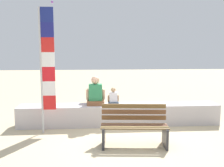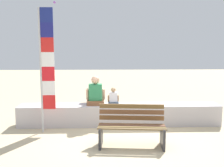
{
  "view_description": "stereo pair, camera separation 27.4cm",
  "coord_description": "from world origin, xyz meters",
  "px_view_note": "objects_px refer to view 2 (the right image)",
  "views": [
    {
      "loc": [
        -0.72,
        -5.95,
        2.13
      ],
      "look_at": [
        -0.21,
        1.01,
        1.17
      ],
      "focal_mm": 40.84,
      "sensor_mm": 36.0,
      "label": 1
    },
    {
      "loc": [
        -0.45,
        -5.97,
        2.13
      ],
      "look_at": [
        -0.21,
        1.01,
        1.17
      ],
      "focal_mm": 40.84,
      "sensor_mm": 36.0,
      "label": 2
    }
  ],
  "objects_px": {
    "person_adult": "(96,93)",
    "park_bench": "(132,127)",
    "flag_banner": "(45,64)",
    "person_child": "(113,98)"
  },
  "relations": [
    {
      "from": "park_bench",
      "to": "flag_banner",
      "type": "relative_size",
      "value": 0.48
    },
    {
      "from": "person_adult",
      "to": "person_child",
      "type": "xyz_separation_m",
      "value": [
        0.5,
        0.0,
        -0.13
      ]
    },
    {
      "from": "person_adult",
      "to": "park_bench",
      "type": "bearing_deg",
      "value": -62.37
    },
    {
      "from": "park_bench",
      "to": "flag_banner",
      "type": "height_order",
      "value": "flag_banner"
    },
    {
      "from": "person_child",
      "to": "flag_banner",
      "type": "xyz_separation_m",
      "value": [
        -1.73,
        -0.6,
        0.99
      ]
    },
    {
      "from": "park_bench",
      "to": "person_adult",
      "type": "distance_m",
      "value": 1.87
    },
    {
      "from": "park_bench",
      "to": "person_adult",
      "type": "bearing_deg",
      "value": 117.63
    },
    {
      "from": "person_adult",
      "to": "person_child",
      "type": "bearing_deg",
      "value": 0.05
    },
    {
      "from": "person_adult",
      "to": "flag_banner",
      "type": "bearing_deg",
      "value": -153.9
    },
    {
      "from": "flag_banner",
      "to": "park_bench",
      "type": "bearing_deg",
      "value": -25.78
    }
  ]
}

